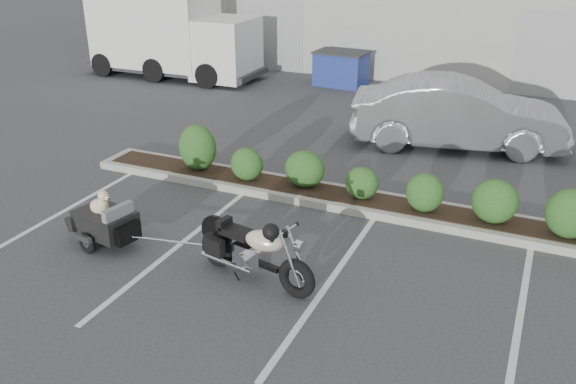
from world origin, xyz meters
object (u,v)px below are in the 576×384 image
at_px(sedan, 458,114).
at_px(dumpster, 341,68).
at_px(motorcycle, 254,252).
at_px(delivery_truck, 172,37).
at_px(pet_trailer, 105,221).

distance_m(sedan, dumpster, 6.43).
xyz_separation_m(motorcycle, delivery_truck, (-8.54, 10.73, 0.88)).
distance_m(pet_trailer, delivery_truck, 12.19).
xyz_separation_m(motorcycle, pet_trailer, (-2.78, 0.03, -0.06)).
xyz_separation_m(pet_trailer, sedan, (4.47, 7.27, 0.39)).
bearing_deg(sedan, delivery_truck, 59.48).
distance_m(dumpster, delivery_truck, 5.89).
xyz_separation_m(sedan, delivery_truck, (-10.23, 3.43, 0.55)).
relative_size(motorcycle, delivery_truck, 0.34).
xyz_separation_m(pet_trailer, delivery_truck, (-5.76, 10.70, 0.94)).
height_order(dumpster, delivery_truck, delivery_truck).
xyz_separation_m(motorcycle, dumpster, (-2.81, 11.87, 0.07)).
bearing_deg(sedan, pet_trailer, 136.42).
distance_m(motorcycle, pet_trailer, 2.78).
bearing_deg(dumpster, pet_trailer, -86.07).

